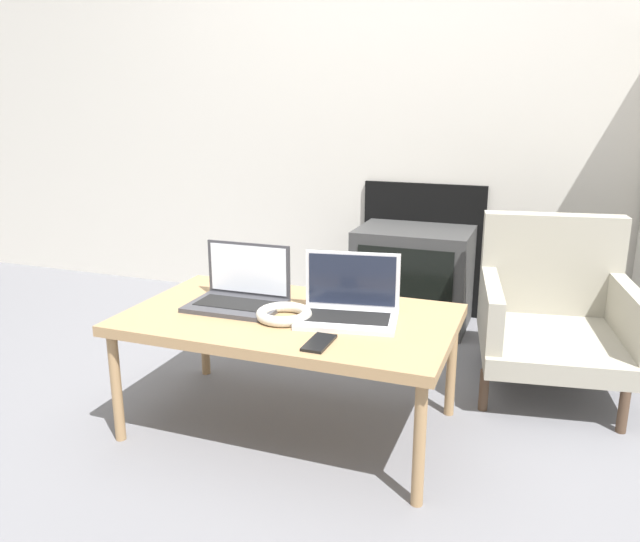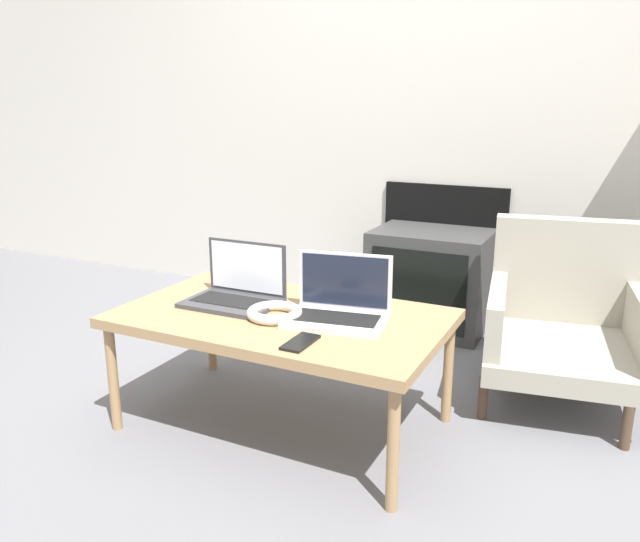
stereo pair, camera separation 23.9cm
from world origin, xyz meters
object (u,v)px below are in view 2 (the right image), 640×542
(phone, at_px, (300,342))
(headphones, at_px, (274,313))
(laptop_right, at_px, (339,306))
(tv, at_px, (430,280))
(laptop_left, at_px, (237,290))
(armchair, at_px, (565,315))

(phone, bearing_deg, headphones, 138.79)
(laptop_right, distance_m, headphones, 0.22)
(phone, xyz_separation_m, tv, (-0.01, 1.43, -0.18))
(laptop_left, distance_m, armchair, 1.29)
(tv, relative_size, armchair, 0.78)
(laptop_left, relative_size, armchair, 0.45)
(armchair, bearing_deg, laptop_left, -155.53)
(headphones, height_order, armchair, armchair)
(phone, bearing_deg, armchair, 55.11)
(laptop_right, height_order, headphones, laptop_right)
(headphones, relative_size, tv, 0.33)
(laptop_right, height_order, tv, laptop_right)
(laptop_right, xyz_separation_m, armchair, (0.66, 0.71, -0.15))
(armchair, bearing_deg, tv, 136.86)
(phone, bearing_deg, laptop_left, 147.22)
(laptop_right, height_order, armchair, armchair)
(headphones, xyz_separation_m, phone, (0.19, -0.17, -0.01))
(laptop_right, xyz_separation_m, phone, (-0.01, -0.26, -0.04))
(laptop_left, distance_m, tv, 1.25)
(laptop_left, height_order, laptop_right, same)
(laptop_right, bearing_deg, tv, 81.51)
(laptop_left, height_order, armchair, armchair)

